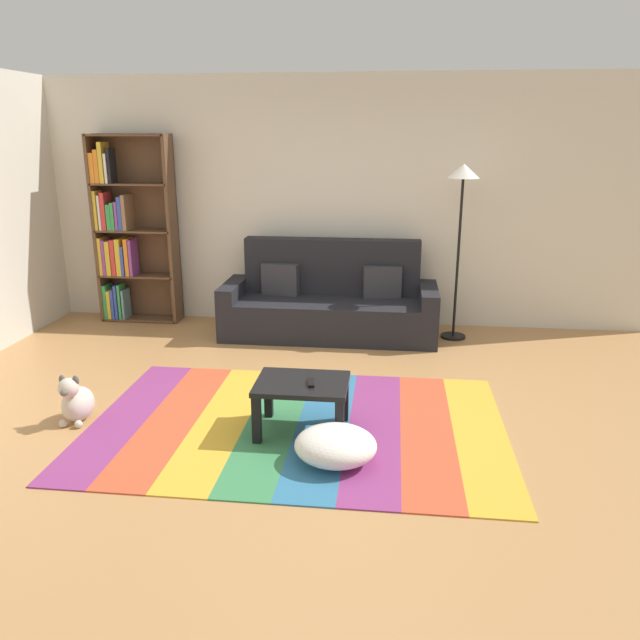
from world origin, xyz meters
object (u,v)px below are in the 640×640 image
bookshelf (126,233)px  dog (76,401)px  coffee_table (302,391)px  couch (330,304)px  tv_remote (311,383)px  standing_lamp (462,194)px  pouf (336,445)px

bookshelf → dog: size_ratio=5.25×
bookshelf → dog: bearing=-75.8°
bookshelf → coffee_table: 3.60m
bookshelf → coffee_table: bookshelf is taller
couch → tv_remote: bearing=-87.4°
standing_lamp → tv_remote: 2.90m
coffee_table → tv_remote: size_ratio=4.40×
pouf → bookshelf: bearing=131.3°
coffee_table → pouf: coffee_table is taller
bookshelf → pouf: 4.13m
bookshelf → standing_lamp: (3.67, -0.26, 0.50)m
coffee_table → tv_remote: (0.07, -0.04, 0.08)m
coffee_table → couch: bearing=90.9°
couch → bookshelf: bearing=173.1°
bookshelf → dog: bookshelf is taller
dog → tv_remote: bearing=-0.5°
couch → tv_remote: 2.37m
pouf → dog: size_ratio=1.37×
pouf → standing_lamp: size_ratio=0.30×
dog → standing_lamp: bearing=38.4°
bookshelf → tv_remote: (2.45, -2.65, -0.60)m
standing_lamp → tv_remote: standing_lamp is taller
dog → couch: bearing=54.4°
couch → pouf: 2.78m
bookshelf → tv_remote: bookshelf is taller
tv_remote → dog: bearing=171.2°
coffee_table → pouf: 0.54m
bookshelf → tv_remote: bearing=-47.2°
standing_lamp → coffee_table: bearing=-118.6°
couch → pouf: couch is taller
standing_lamp → tv_remote: bearing=-116.9°
coffee_table → bookshelf: bearing=132.4°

